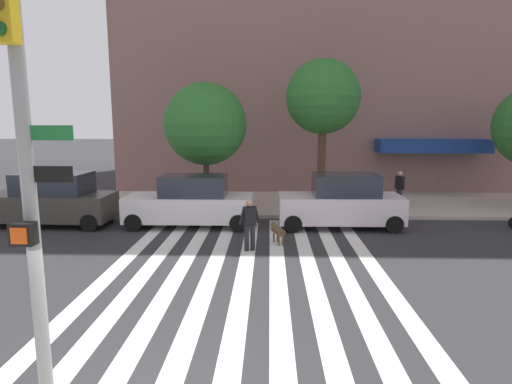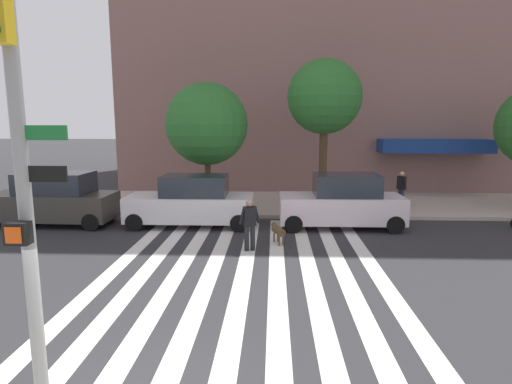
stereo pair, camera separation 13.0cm
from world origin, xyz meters
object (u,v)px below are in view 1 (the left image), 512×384
Objects in this scene: street_tree_middle at (323,98)px; parked_car_third_in_line at (341,202)px; parked_car_behind_first at (191,202)px; parked_car_near_curb at (51,200)px; traffic_light_pole at (25,169)px; pedestrian_dog_walker at (250,222)px; dog_on_leash at (278,230)px; street_tree_nearest at (205,124)px; pedestrian_bystander at (400,187)px.

parked_car_third_in_line is at bearing -83.30° from street_tree_middle.
parked_car_near_curb is at bearing -179.98° from parked_car_behind_first.
parked_car_near_curb is (-5.59, 11.14, -2.53)m from traffic_light_pole.
street_tree_middle reaches higher than parked_car_near_curb.
pedestrian_dog_walker is 1.32m from dog_on_leash.
street_tree_middle reaches higher than street_tree_nearest.
street_tree_nearest reaches higher than parked_car_behind_first.
traffic_light_pole is 12.71m from parked_car_near_curb.
parked_car_near_curb reaches higher than pedestrian_dog_walker.
parked_car_behind_first is (5.49, 0.00, -0.05)m from parked_car_near_curb.
dog_on_leash is at bearing -56.15° from street_tree_nearest.
street_tree_middle is 4.04× the size of pedestrian_dog_walker.
pedestrian_bystander is (6.56, 6.42, 0.15)m from pedestrian_dog_walker.
parked_car_near_curb is 0.74× the size of street_tree_middle.
street_tree_nearest is (-5.51, 2.26, 2.93)m from parked_car_third_in_line.
pedestrian_bystander is at bearing 58.38° from traffic_light_pole.
street_tree_middle is at bearing 11.94° from street_tree_nearest.
street_tree_nearest is (0.30, 2.26, 2.97)m from parked_car_behind_first.
pedestrian_bystander is at bearing 12.89° from parked_car_near_curb.
parked_car_near_curb is at bearing 116.63° from traffic_light_pole.
traffic_light_pole is 1.05× the size of street_tree_nearest.
street_tree_middle is at bearing 69.66° from dog_on_leash.
parked_car_third_in_line is (5.81, 0.00, 0.04)m from parked_car_behind_first.
parked_car_near_curb is 14.86m from pedestrian_bystander.
parked_car_behind_first reaches higher than dog_on_leash.
pedestrian_bystander is (8.90, 14.45, -2.44)m from traffic_light_pole.
traffic_light_pole is 5.76× the size of dog_on_leash.
parked_car_behind_first is 7.59m from street_tree_middle.
traffic_light_pole reaches higher than dog_on_leash.
parked_car_behind_first is 2.98× the size of pedestrian_bystander.
pedestrian_bystander is at bearing 44.35° from pedestrian_dog_walker.
parked_car_third_in_line reaches higher than pedestrian_bystander.
parked_car_near_curb is at bearing 158.62° from pedestrian_dog_walker.
parked_car_near_curb is 11.30m from parked_car_third_in_line.
parked_car_near_curb reaches higher than parked_car_behind_first.
street_tree_middle is 8.23m from pedestrian_dog_walker.
traffic_light_pole is 12.77m from parked_car_third_in_line.
parked_car_third_in_line is at bearing 62.86° from traffic_light_pole.
parked_car_behind_first is at bearing -159.79° from pedestrian_bystander.
street_tree_nearest is (0.20, 13.40, 0.39)m from traffic_light_pole.
pedestrian_dog_walker is at bearing 73.79° from traffic_light_pole.
street_tree_nearest is at bearing 123.85° from dog_on_leash.
parked_car_near_curb is 4.87× the size of dog_on_leash.
parked_car_third_in_line is (11.30, 0.00, -0.02)m from parked_car_near_curb.
street_tree_nearest is 3.37× the size of pedestrian_bystander.
street_tree_nearest is 0.84× the size of street_tree_middle.
parked_car_behind_first is 9.59m from pedestrian_bystander.
dog_on_leash is at bearing -14.38° from parked_car_near_curb.
parked_car_third_in_line is 2.85× the size of pedestrian_dog_walker.
parked_car_behind_first is 3.74m from street_tree_nearest.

